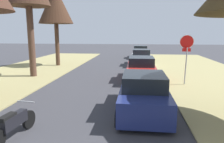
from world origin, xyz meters
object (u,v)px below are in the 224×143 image
at_px(parked_sedan_silver, 141,58).
at_px(parked_sedan_tan, 140,52).
at_px(parked_sedan_red, 141,69).
at_px(parked_sedan_navy, 144,94).
at_px(street_tree_left_far, 55,5).
at_px(stop_sign_far, 187,49).
at_px(parked_motorcycle, 14,124).

relative_size(parked_sedan_silver, parked_sedan_tan, 1.00).
xyz_separation_m(parked_sedan_red, parked_sedan_tan, (0.19, 12.97, 0.00)).
bearing_deg(parked_sedan_navy, street_tree_left_far, 124.80).
relative_size(stop_sign_far, parked_motorcycle, 1.45).
height_order(parked_sedan_navy, parked_sedan_red, same).
height_order(street_tree_left_far, parked_sedan_silver, street_tree_left_far).
xyz_separation_m(stop_sign_far, parked_sedan_silver, (-2.46, 7.99, -1.47)).
relative_size(parked_sedan_navy, parked_motorcycle, 2.15).
xyz_separation_m(street_tree_left_far, parked_sedan_silver, (8.00, 1.39, -4.94)).
xyz_separation_m(parked_sedan_silver, parked_sedan_tan, (0.04, 6.17, 0.00)).
height_order(parked_sedan_navy, parked_sedan_tan, same).
bearing_deg(parked_motorcycle, stop_sign_far, 48.69).
distance_m(stop_sign_far, parked_motorcycle, 10.01).
bearing_deg(parked_sedan_tan, street_tree_left_far, -136.79).
relative_size(parked_sedan_tan, parked_motorcycle, 2.15).
height_order(stop_sign_far, parked_sedan_tan, stop_sign_far).
height_order(street_tree_left_far, parked_motorcycle, street_tree_left_far).
xyz_separation_m(parked_sedan_navy, parked_sedan_silver, (0.17, 12.66, 0.00)).
distance_m(parked_sedan_silver, parked_motorcycle, 15.92).
bearing_deg(parked_sedan_tan, parked_motorcycle, -100.74).
relative_size(parked_sedan_red, parked_motorcycle, 2.15).
bearing_deg(parked_motorcycle, parked_sedan_silver, 75.26).
height_order(parked_sedan_red, parked_sedan_tan, same).
bearing_deg(parked_sedan_red, parked_sedan_silver, 88.78).
height_order(parked_sedan_navy, parked_motorcycle, parked_sedan_navy).
bearing_deg(parked_sedan_tan, parked_sedan_red, -90.82).
relative_size(stop_sign_far, parked_sedan_tan, 0.67).
distance_m(parked_sedan_navy, parked_motorcycle, 4.75).
bearing_deg(parked_motorcycle, street_tree_left_far, 105.77).
height_order(parked_sedan_navy, parked_sedan_silver, same).
relative_size(parked_sedan_navy, parked_sedan_tan, 1.00).
relative_size(parked_sedan_navy, parked_sedan_red, 1.00).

